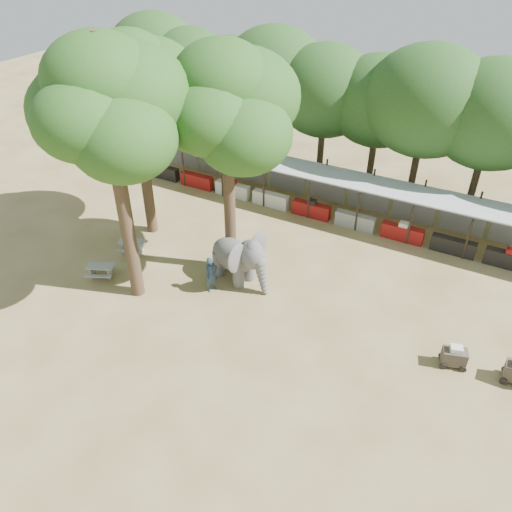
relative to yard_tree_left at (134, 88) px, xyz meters
The scene contains 11 objects.
ground 14.23m from the yard_tree_left, 38.20° to the right, with size 100.00×100.00×0.00m, color brown.
vendor_stalls 13.30m from the yard_tree_left, 36.06° to the left, with size 28.00×2.99×2.80m.
yard_tree_left is the anchor object (origin of this frame).
yard_tree_center 5.92m from the yard_tree_left, 59.04° to the right, with size 7.10×6.90×12.04m.
yard_tree_back 6.09m from the yard_tree_left, ahead, with size 7.10×6.90×11.36m.
backdrop_trees 15.17m from the yard_tree_left, 52.28° to the left, with size 46.46×5.95×8.33m.
elephant 10.00m from the yard_tree_left, 15.20° to the right, with size 3.72×2.74×2.77m.
handler 10.12m from the yard_tree_left, 27.78° to the right, with size 0.68×0.46×1.90m, color #26384C.
picnic_table_near 9.28m from the yard_tree_left, 82.79° to the right, with size 1.75×1.68×0.68m.
picnic_table_far 8.17m from the yard_tree_left, 76.63° to the right, with size 1.79×1.71×0.71m.
cart_front 19.50m from the yard_tree_left, ahead, with size 1.22×0.97×1.04m.
Camera 1 is at (8.23, -12.14, 15.62)m, focal length 35.00 mm.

